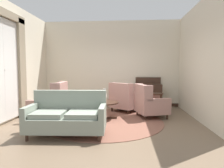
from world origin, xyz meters
TOP-DOWN VIEW (x-y plane):
  - ground at (0.00, 0.00)m, footprint 7.40×7.40m
  - wall_back at (0.00, 2.64)m, footprint 5.37×0.08m
  - wall_left at (-2.61, 0.79)m, footprint 0.08×3.70m
  - wall_right at (2.61, 0.79)m, footprint 0.08×3.70m
  - baseboard_back at (0.00, 2.59)m, footprint 5.21×0.03m
  - area_rug at (0.00, 0.30)m, footprint 3.19×3.19m
  - window_with_curtains at (-2.51, -0.09)m, footprint 0.12×1.84m
  - coffee_table at (-0.02, 0.54)m, footprint 0.82×0.82m
  - porcelain_vase at (-0.02, 0.59)m, footprint 0.14×0.14m
  - settee at (-0.65, -0.85)m, footprint 1.67×0.89m
  - armchair_foreground_right at (-1.47, 0.36)m, footprint 0.95×0.85m
  - armchair_far_left at (1.27, 0.85)m, footprint 1.02×1.02m
  - armchair_near_sideboard at (0.56, 1.59)m, footprint 1.19×1.20m
  - side_table at (1.50, 1.30)m, footprint 0.51×0.51m
  - sideboard at (1.41, 2.35)m, footprint 0.94×0.42m

SIDE VIEW (x-z plane):
  - ground at x=0.00m, z-range 0.00..0.00m
  - area_rug at x=0.00m, z-range 0.00..0.01m
  - baseboard_back at x=0.00m, z-range 0.00..0.12m
  - coffee_table at x=-0.02m, z-range 0.15..0.64m
  - settee at x=-0.65m, z-range -0.07..0.87m
  - side_table at x=1.50m, z-range 0.07..0.73m
  - armchair_near_sideboard at x=0.56m, z-range -0.07..0.90m
  - armchair_far_left at x=1.27m, z-range -0.07..0.90m
  - armchair_foreground_right at x=-1.47m, z-range -0.10..0.96m
  - sideboard at x=1.41m, z-range -0.06..1.05m
  - porcelain_vase at x=-0.02m, z-range 0.47..0.84m
  - window_with_curtains at x=-2.51m, z-range 0.08..3.01m
  - wall_back at x=0.00m, z-range 0.00..3.25m
  - wall_left at x=-2.61m, z-range 0.00..3.25m
  - wall_right at x=2.61m, z-range 0.00..3.25m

